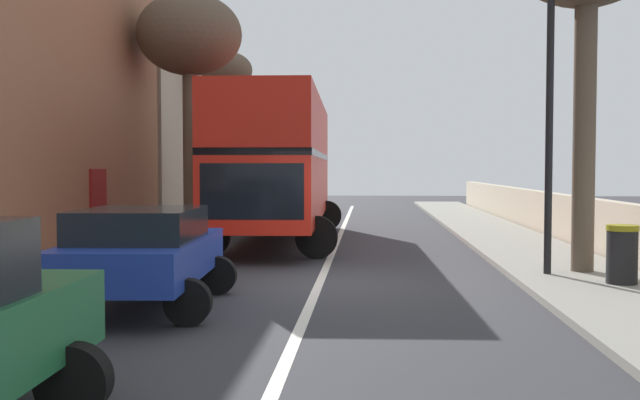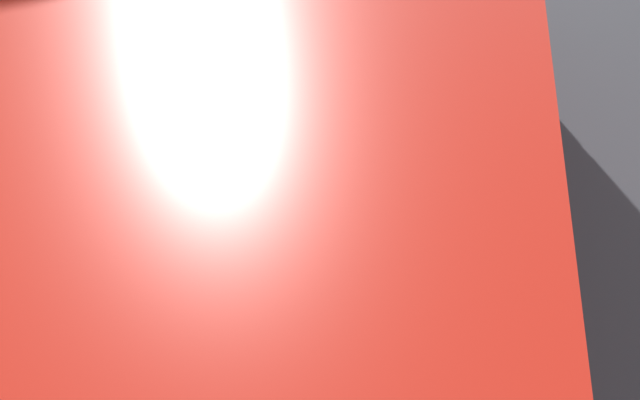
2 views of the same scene
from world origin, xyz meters
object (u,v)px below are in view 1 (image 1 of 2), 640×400
(lamppost_right, at_px, (550,79))
(litter_bin_right, at_px, (622,254))
(double_decker_bus, at_px, (278,160))
(street_tree_left_2, at_px, (226,84))
(parked_car_grey_left_1, at_px, (291,195))
(parked_car_blue_left_2, at_px, (143,250))
(street_tree_left_0, at_px, (189,39))

(lamppost_right, distance_m, litter_bin_right, 3.51)
(double_decker_bus, distance_m, lamppost_right, 9.19)
(litter_bin_right, bearing_deg, street_tree_left_2, 122.28)
(parked_car_grey_left_1, height_order, street_tree_left_2, street_tree_left_2)
(street_tree_left_2, relative_size, lamppost_right, 1.05)
(street_tree_left_2, bearing_deg, parked_car_blue_left_2, -82.82)
(lamppost_right, bearing_deg, double_decker_bus, 131.40)
(parked_car_grey_left_1, height_order, street_tree_left_0, street_tree_left_0)
(parked_car_blue_left_2, height_order, litter_bin_right, parked_car_blue_left_2)
(parked_car_blue_left_2, bearing_deg, street_tree_left_2, 97.18)
(parked_car_grey_left_1, relative_size, litter_bin_right, 3.99)
(parked_car_grey_left_1, height_order, lamppost_right, lamppost_right)
(litter_bin_right, bearing_deg, lamppost_right, 131.88)
(double_decker_bus, height_order, street_tree_left_2, street_tree_left_2)
(parked_car_blue_left_2, relative_size, lamppost_right, 0.64)
(parked_car_blue_left_2, distance_m, lamppost_right, 8.09)
(street_tree_left_0, distance_m, street_tree_left_2, 6.23)
(parked_car_grey_left_1, xyz_separation_m, parked_car_blue_left_2, (0.00, -20.96, -0.06))
(parked_car_blue_left_2, distance_m, litter_bin_right, 8.10)
(parked_car_blue_left_2, bearing_deg, lamppost_right, 25.80)
(parked_car_blue_left_2, distance_m, street_tree_left_2, 18.84)
(double_decker_bus, bearing_deg, parked_car_blue_left_2, -94.52)
(parked_car_grey_left_1, distance_m, parked_car_blue_left_2, 20.96)
(parked_car_grey_left_1, xyz_separation_m, street_tree_left_0, (-2.23, -9.02, 5.24))
(double_decker_bus, distance_m, parked_car_grey_left_1, 10.99)
(double_decker_bus, xyz_separation_m, street_tree_left_2, (-3.08, 8.04, 3.11))
(street_tree_left_0, relative_size, litter_bin_right, 7.32)
(street_tree_left_0, height_order, litter_bin_right, street_tree_left_0)
(double_decker_bus, relative_size, parked_car_blue_left_2, 2.85)
(parked_car_grey_left_1, bearing_deg, double_decker_bus, -85.80)
(street_tree_left_2, bearing_deg, street_tree_left_0, -89.52)
(parked_car_grey_left_1, xyz_separation_m, street_tree_left_2, (-2.28, -2.83, 4.53))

